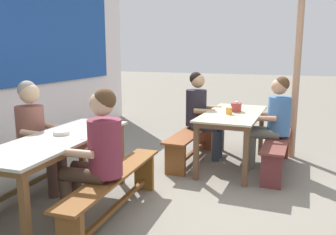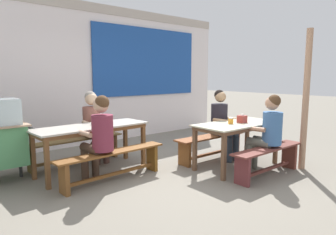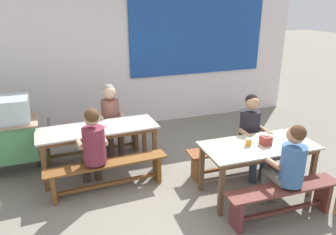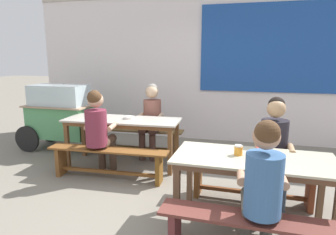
# 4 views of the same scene
# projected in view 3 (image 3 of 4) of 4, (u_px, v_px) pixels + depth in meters

# --- Properties ---
(ground_plane) EXTENTS (40.00, 40.00, 0.00)m
(ground_plane) POSITION_uv_depth(u_px,v_px,m) (187.00, 192.00, 4.64)
(ground_plane) COLOR slate
(backdrop_wall) EXTENTS (7.40, 0.23, 3.09)m
(backdrop_wall) POSITION_uv_depth(u_px,v_px,m) (137.00, 49.00, 6.67)
(backdrop_wall) COLOR silver
(backdrop_wall) RESTS_ON ground_plane
(dining_table_far) EXTENTS (1.84, 0.73, 0.75)m
(dining_table_far) POSITION_uv_depth(u_px,v_px,m) (98.00, 132.00, 4.97)
(dining_table_far) COLOR #B5B0A3
(dining_table_far) RESTS_ON ground_plane
(dining_table_near) EXTENTS (1.56, 0.76, 0.75)m
(dining_table_near) POSITION_uv_depth(u_px,v_px,m) (258.00, 150.00, 4.39)
(dining_table_near) COLOR #B8B598
(dining_table_near) RESTS_ON ground_plane
(bench_far_back) EXTENTS (1.75, 0.38, 0.45)m
(bench_far_back) POSITION_uv_depth(u_px,v_px,m) (93.00, 140.00, 5.62)
(bench_far_back) COLOR brown
(bench_far_back) RESTS_ON ground_plane
(bench_far_front) EXTENTS (1.74, 0.33, 0.45)m
(bench_far_front) POSITION_uv_depth(u_px,v_px,m) (108.00, 172.00, 4.58)
(bench_far_front) COLOR brown
(bench_far_front) RESTS_ON ground_plane
(bench_near_back) EXTENTS (1.54, 0.36, 0.45)m
(bench_near_back) POSITION_uv_depth(u_px,v_px,m) (235.00, 156.00, 5.05)
(bench_near_back) COLOR brown
(bench_near_back) RESTS_ON ground_plane
(bench_near_front) EXTENTS (1.51, 0.32, 0.45)m
(bench_near_front) POSITION_uv_depth(u_px,v_px,m) (282.00, 198.00, 3.99)
(bench_near_front) COLOR brown
(bench_near_front) RESTS_ON ground_plane
(person_right_near_table) EXTENTS (0.43, 0.55, 1.28)m
(person_right_near_table) POSITION_uv_depth(u_px,v_px,m) (252.00, 131.00, 4.91)
(person_right_near_table) COLOR #2E3947
(person_right_near_table) RESTS_ON ground_plane
(person_left_back_turned) EXTENTS (0.44, 0.57, 1.27)m
(person_left_back_turned) POSITION_uv_depth(u_px,v_px,m) (93.00, 144.00, 4.45)
(person_left_back_turned) COLOR #473326
(person_left_back_turned) RESTS_ON ground_plane
(person_center_facing) EXTENTS (0.42, 0.53, 1.26)m
(person_center_facing) POSITION_uv_depth(u_px,v_px,m) (111.00, 116.00, 5.53)
(person_center_facing) COLOR #4C322C
(person_center_facing) RESTS_ON ground_plane
(person_near_front) EXTENTS (0.41, 0.54, 1.26)m
(person_near_front) POSITION_uv_depth(u_px,v_px,m) (288.00, 164.00, 3.94)
(person_near_front) COLOR #63655A
(person_near_front) RESTS_ON ground_plane
(tissue_box) EXTENTS (0.13, 0.12, 0.14)m
(tissue_box) POSITION_uv_depth(u_px,v_px,m) (266.00, 140.00, 4.35)
(tissue_box) COLOR #97342D
(tissue_box) RESTS_ON dining_table_near
(condiment_jar) EXTENTS (0.08, 0.08, 0.10)m
(condiment_jar) POSITION_uv_depth(u_px,v_px,m) (248.00, 142.00, 4.33)
(condiment_jar) COLOR orange
(condiment_jar) RESTS_ON dining_table_near
(soup_bowl) EXTENTS (0.16, 0.16, 0.04)m
(soup_bowl) POSITION_uv_depth(u_px,v_px,m) (104.00, 125.00, 5.00)
(soup_bowl) COLOR silver
(soup_bowl) RESTS_ON dining_table_far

